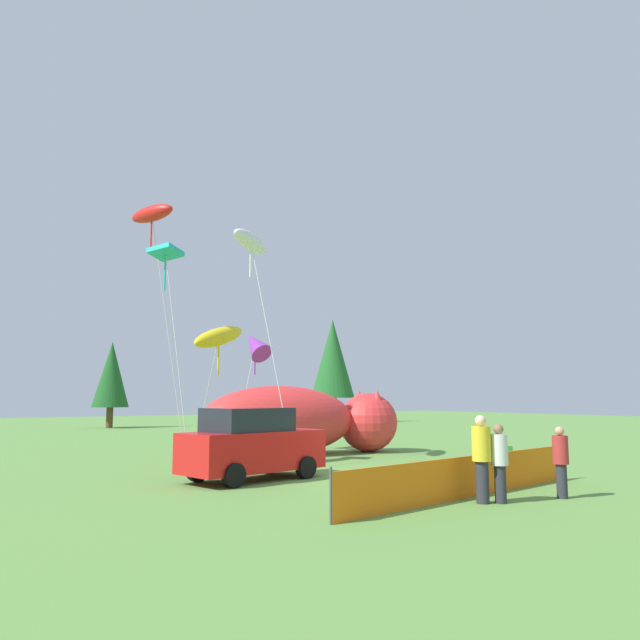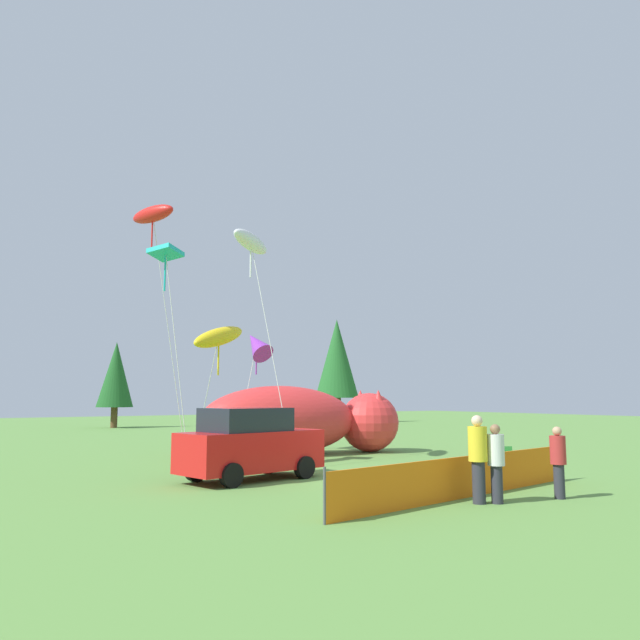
{
  "view_description": "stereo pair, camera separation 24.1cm",
  "coord_description": "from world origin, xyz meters",
  "views": [
    {
      "loc": [
        -11.48,
        -13.98,
        2.29
      ],
      "look_at": [
        0.7,
        3.9,
        4.95
      ],
      "focal_mm": 35.0,
      "sensor_mm": 36.0,
      "label": 1
    },
    {
      "loc": [
        -11.28,
        -14.12,
        2.29
      ],
      "look_at": [
        0.7,
        3.9,
        4.95
      ],
      "focal_mm": 35.0,
      "sensor_mm": 36.0,
      "label": 2
    }
  ],
  "objects": [
    {
      "name": "spectator_in_white_shirt",
      "position": [
        -0.82,
        -4.57,
        1.03
      ],
      "size": [
        0.41,
        0.41,
        1.88
      ],
      "color": "#2D2D38",
      "rests_on": "ground"
    },
    {
      "name": "kite_teal_diamond",
      "position": [
        -4.26,
        5.77,
        6.95
      ],
      "size": [
        1.26,
        1.65,
        7.29
      ],
      "color": "silver",
      "rests_on": "ground"
    },
    {
      "name": "kite_red_lizard",
      "position": [
        -3.89,
        8.4,
        9.09
      ],
      "size": [
        2.17,
        2.38,
        9.45
      ],
      "color": "silver",
      "rests_on": "ground"
    },
    {
      "name": "kite_white_ghost",
      "position": [
        -1.12,
        5.7,
        7.84
      ],
      "size": [
        2.58,
        3.98,
        8.23
      ],
      "color": "silver",
      "rests_on": "ground"
    },
    {
      "name": "kite_purple_delta",
      "position": [
        1.22,
        9.63,
        4.5
      ],
      "size": [
        1.89,
        1.75,
        5.31
      ],
      "color": "silver",
      "rests_on": "ground"
    },
    {
      "name": "parked_car",
      "position": [
        -3.19,
        1.55,
        0.97
      ],
      "size": [
        4.31,
        2.4,
        1.97
      ],
      "rotation": [
        0.0,
        0.0,
        0.19
      ],
      "color": "red",
      "rests_on": "ground"
    },
    {
      "name": "spectator_in_red_shirt",
      "position": [
        -0.48,
        -4.77,
        0.92
      ],
      "size": [
        0.37,
        0.37,
        1.69
      ],
      "color": "#2D2D38",
      "rests_on": "ground"
    },
    {
      "name": "inflatable_cat",
      "position": [
        1.91,
        7.2,
        1.25
      ],
      "size": [
        8.5,
        3.8,
        2.71
      ],
      "rotation": [
        0.0,
        0.0,
        -0.18
      ],
      "color": "red",
      "rests_on": "ground"
    },
    {
      "name": "ground_plane",
      "position": [
        0.0,
        0.0,
        0.0
      ],
      "size": [
        120.0,
        120.0,
        0.0
      ],
      "primitive_type": "plane",
      "color": "#609342"
    },
    {
      "name": "spectator_in_yellow_shirt",
      "position": [
        1.19,
        -5.12,
        0.88
      ],
      "size": [
        0.35,
        0.35,
        1.61
      ],
      "color": "#2D2D38",
      "rests_on": "ground"
    },
    {
      "name": "folding_chair",
      "position": [
        3.48,
        -1.62,
        0.5
      ],
      "size": [
        0.67,
        0.67,
        0.85
      ],
      "rotation": [
        0.0,
        0.0,
        0.89
      ],
      "color": "#267F33",
      "rests_on": "ground"
    },
    {
      "name": "horizon_tree_west",
      "position": [
        20.47,
        30.93,
        5.59
      ],
      "size": [
        3.82,
        3.82,
        9.11
      ],
      "color": "brown",
      "rests_on": "ground"
    },
    {
      "name": "kite_yellow_hero",
      "position": [
        -2.52,
        5.25,
        4.28
      ],
      "size": [
        2.52,
        2.36,
        4.93
      ],
      "color": "silver",
      "rests_on": "ground"
    },
    {
      "name": "horizon_tree_east",
      "position": [
        1.71,
        32.75,
        3.88
      ],
      "size": [
        2.65,
        2.65,
        6.32
      ],
      "color": "brown",
      "rests_on": "ground"
    },
    {
      "name": "safety_fence",
      "position": [
        -0.45,
        -3.84,
        0.46
      ],
      "size": [
        8.8,
        1.47,
        1.02
      ],
      "rotation": [
        0.0,
        0.0,
        0.16
      ],
      "color": "orange",
      "rests_on": "ground"
    }
  ]
}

